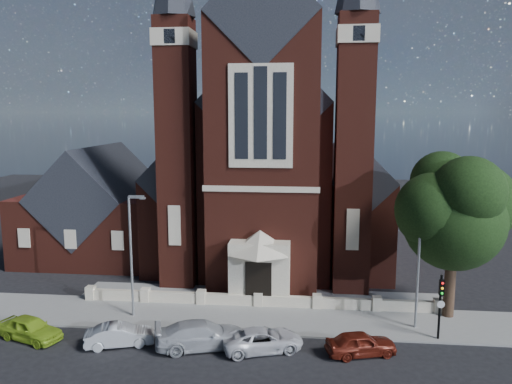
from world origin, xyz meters
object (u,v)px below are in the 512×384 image
(parish_hall, at_px, (100,212))
(street_tree, at_px, (457,214))
(street_lamp_left, at_px, (132,249))
(car_silver_a, at_px, (120,335))
(car_silver_b, at_px, (202,335))
(traffic_signal, at_px, (441,299))
(street_lamp_right, at_px, (420,257))
(church, at_px, (274,164))
(car_lime_van, at_px, (30,328))
(car_white_suv, at_px, (263,340))
(car_dark_red, at_px, (361,344))

(parish_hall, bearing_deg, street_tree, -23.26)
(street_lamp_left, relative_size, car_silver_a, 2.09)
(street_tree, distance_m, car_silver_b, 17.33)
(traffic_signal, height_order, car_silver_a, traffic_signal)
(car_silver_a, height_order, car_silver_b, car_silver_b)
(traffic_signal, bearing_deg, car_silver_b, -170.79)
(street_lamp_left, height_order, street_lamp_right, same)
(traffic_signal, bearing_deg, car_silver_a, -172.40)
(street_tree, relative_size, traffic_signal, 2.67)
(church, bearing_deg, car_silver_b, -96.60)
(parish_hall, xyz_separation_m, street_lamp_left, (8.09, -14.00, 0.59))
(car_lime_van, height_order, car_silver_b, car_silver_b)
(street_lamp_right, bearing_deg, street_lamp_left, 180.00)
(car_white_suv, bearing_deg, street_tree, -83.12)
(car_silver_b, bearing_deg, street_lamp_right, -90.60)
(street_tree, height_order, car_silver_b, street_tree)
(parish_hall, height_order, car_white_suv, parish_hall)
(car_white_suv, bearing_deg, church, -15.98)
(street_tree, height_order, car_lime_van, street_tree)
(street_tree, distance_m, car_white_suv, 14.43)
(church, distance_m, car_dark_red, 24.73)
(car_lime_van, bearing_deg, traffic_signal, -65.55)
(parish_hall, height_order, car_dark_red, parish_hall)
(car_silver_a, bearing_deg, parish_hall, 7.27)
(street_lamp_right, height_order, car_silver_b, street_lamp_right)
(street_tree, bearing_deg, street_lamp_right, -145.74)
(street_lamp_left, distance_m, car_white_suv, 10.32)
(car_lime_van, xyz_separation_m, car_dark_red, (19.17, 0.06, -0.03))
(car_silver_a, bearing_deg, street_tree, -92.27)
(church, bearing_deg, street_lamp_right, -61.96)
(church, relative_size, car_white_suv, 7.63)
(street_tree, height_order, car_white_suv, street_tree)
(street_lamp_left, distance_m, traffic_signal, 19.08)
(traffic_signal, relative_size, car_white_suv, 0.87)
(street_tree, relative_size, car_lime_van, 2.63)
(street_tree, relative_size, street_lamp_left, 1.32)
(street_lamp_left, bearing_deg, car_lime_van, -142.50)
(street_tree, relative_size, car_silver_a, 2.76)
(traffic_signal, height_order, car_lime_van, traffic_signal)
(parish_hall, xyz_separation_m, car_dark_red, (22.28, -17.76, -3.35))
(parish_hall, relative_size, car_silver_b, 2.32)
(church, relative_size, car_silver_a, 9.02)
(parish_hall, height_order, car_silver_b, parish_hall)
(church, height_order, street_lamp_right, church)
(car_silver_b, height_order, car_dark_red, car_silver_b)
(parish_hall, height_order, traffic_signal, parish_hall)
(church, relative_size, car_dark_red, 8.99)
(car_silver_b, bearing_deg, traffic_signal, -97.96)
(car_silver_b, relative_size, car_white_suv, 1.15)
(parish_hall, bearing_deg, street_lamp_right, -28.22)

